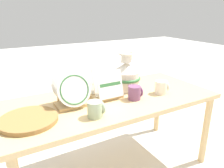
% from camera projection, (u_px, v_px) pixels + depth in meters
% --- Properties ---
extents(ground_plane, '(14.00, 14.00, 0.00)m').
position_uv_depth(ground_plane, '(112.00, 168.00, 1.86)').
color(ground_plane, silver).
extents(display_table, '(1.59, 0.71, 0.65)m').
position_uv_depth(display_table, '(112.00, 106.00, 1.67)').
color(display_table, tan).
rests_on(display_table, ground_plane).
extents(ceramic_vase, '(0.24, 0.24, 0.31)m').
position_uv_depth(ceramic_vase, '(126.00, 75.00, 1.79)').
color(ceramic_vase, silver).
rests_on(ceramic_vase, display_table).
extents(dish_rack_round_plates, '(0.23, 0.21, 0.25)m').
position_uv_depth(dish_rack_round_plates, '(72.00, 92.00, 1.48)').
color(dish_rack_round_plates, tan).
rests_on(dish_rack_round_plates, display_table).
extents(dish_rack_square_plates, '(0.22, 0.20, 0.22)m').
position_uv_depth(dish_rack_square_plates, '(106.00, 88.00, 1.64)').
color(dish_rack_square_plates, tan).
rests_on(dish_rack_square_plates, display_table).
extents(wicker_charger_stack, '(0.34, 0.34, 0.03)m').
position_uv_depth(wicker_charger_stack, '(29.00, 120.00, 1.29)').
color(wicker_charger_stack, olive).
rests_on(wicker_charger_stack, display_table).
extents(mug_plum_glaze, '(0.10, 0.09, 0.10)m').
position_uv_depth(mug_plum_glaze, '(135.00, 93.00, 1.61)').
color(mug_plum_glaze, '#7A4770').
rests_on(mug_plum_glaze, display_table).
extents(mug_cream_glaze, '(0.10, 0.09, 0.10)m').
position_uv_depth(mug_cream_glaze, '(161.00, 87.00, 1.72)').
color(mug_cream_glaze, silver).
rests_on(mug_cream_glaze, display_table).
extents(mug_sage_glaze, '(0.10, 0.09, 0.10)m').
position_uv_depth(mug_sage_glaze, '(96.00, 109.00, 1.34)').
color(mug_sage_glaze, '#9EB28E').
rests_on(mug_sage_glaze, display_table).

